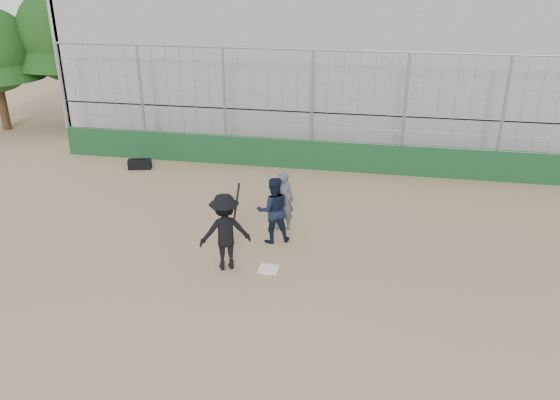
% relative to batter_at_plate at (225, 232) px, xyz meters
% --- Properties ---
extents(ground, '(90.00, 90.00, 0.00)m').
position_rel_batter_at_plate_xyz_m(ground, '(0.98, 0.07, -0.91)').
color(ground, '#7D6244').
rests_on(ground, ground).
extents(home_plate, '(0.44, 0.44, 0.02)m').
position_rel_batter_at_plate_xyz_m(home_plate, '(0.98, 0.07, -0.90)').
color(home_plate, white).
rests_on(home_plate, ground).
extents(backstop, '(18.10, 0.25, 4.04)m').
position_rel_batter_at_plate_xyz_m(backstop, '(0.98, 7.07, 0.05)').
color(backstop, '#123A1C').
rests_on(backstop, ground).
extents(bleachers, '(20.25, 6.70, 6.98)m').
position_rel_batter_at_plate_xyz_m(bleachers, '(0.98, 12.02, 2.01)').
color(bleachers, gray).
rests_on(bleachers, ground).
extents(tree_left, '(4.48, 4.48, 7.00)m').
position_rel_batter_at_plate_xyz_m(tree_left, '(-10.02, 11.07, 3.48)').
color(tree_left, '#361F13').
rests_on(tree_left, ground).
extents(batter_at_plate, '(1.35, 1.10, 1.96)m').
position_rel_batter_at_plate_xyz_m(batter_at_plate, '(0.00, 0.00, 0.00)').
color(batter_at_plate, black).
rests_on(batter_at_plate, ground).
extents(catcher_crouched, '(1.02, 0.92, 1.16)m').
position_rel_batter_at_plate_xyz_m(catcher_crouched, '(0.81, 1.45, -0.33)').
color(catcher_crouched, black).
rests_on(catcher_crouched, ground).
extents(umpire, '(0.68, 0.55, 1.46)m').
position_rel_batter_at_plate_xyz_m(umpire, '(0.90, 2.23, -0.18)').
color(umpire, '#4A515D').
rests_on(umpire, ground).
extents(equipment_bag, '(0.83, 0.52, 0.37)m').
position_rel_batter_at_plate_xyz_m(equipment_bag, '(-4.80, 5.93, -0.74)').
color(equipment_bag, black).
rests_on(equipment_bag, ground).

